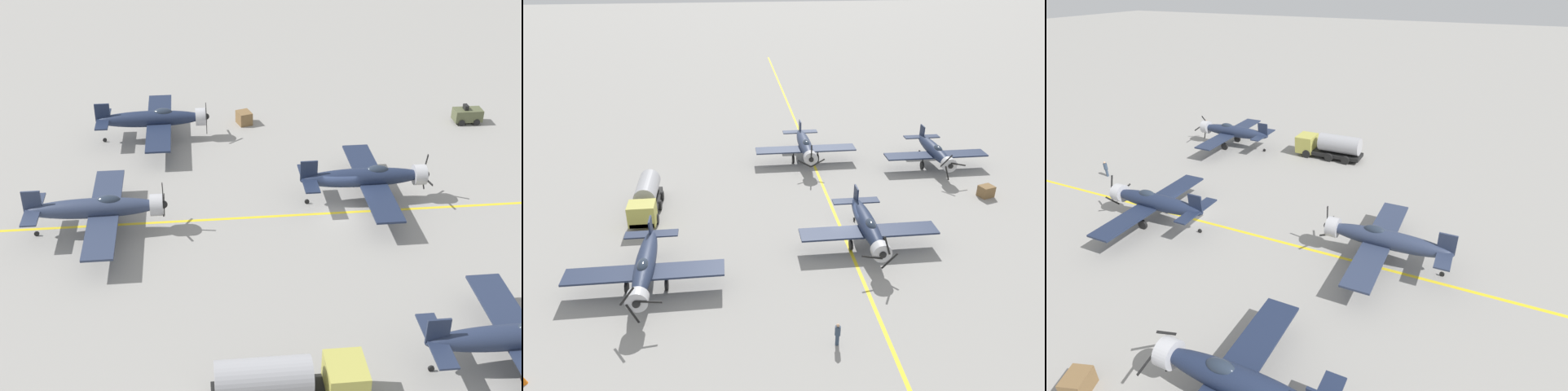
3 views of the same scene
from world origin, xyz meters
The scene contains 9 objects.
ground_plane centered at (0.00, 0.00, 0.00)m, with size 400.00×400.00×0.00m, color gray.
taxiway_stripe centered at (0.00, 0.00, 0.00)m, with size 0.30×160.00×0.01m, color yellow.
airplane_near_left centered at (-14.00, -14.05, 2.01)m, with size 12.00×9.98×3.65m.
airplane_near_center centered at (0.90, -17.61, 2.01)m, with size 12.00×9.98×3.80m.
airplane_mid_center centered at (-1.57, 2.21, 2.01)m, with size 12.00×9.98×3.74m.
airplane_mid_right centered at (16.88, 6.21, 2.01)m, with size 12.00×9.98×3.65m.
fuel_tanker centered at (18.42, -6.45, 1.51)m, with size 2.67×8.00×2.98m.
tow_tractor centered at (-14.74, 14.91, 0.79)m, with size 1.57×2.60×1.79m.
supply_crate_by_tanker centered at (-16.60, -5.93, 0.60)m, with size 1.43×1.19×1.19m, color brown.
Camera 1 is at (45.38, -10.69, 28.57)m, focal length 50.00 mm.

